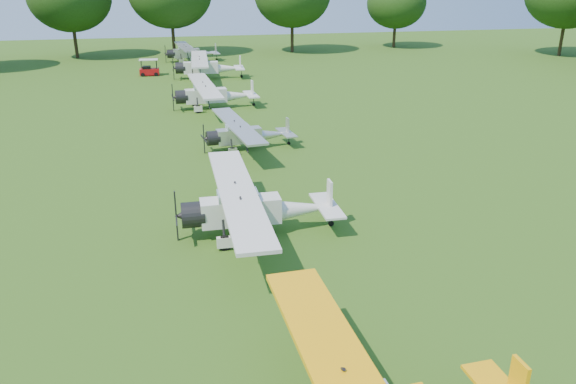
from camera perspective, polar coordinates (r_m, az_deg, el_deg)
name	(u,v)px	position (r m, az deg, el deg)	size (l,w,h in m)	color
ground	(255,222)	(25.73, -3.36, -3.10)	(160.00, 160.00, 0.00)	#325314
tree_belt	(334,40)	(24.48, 4.73, 15.18)	(137.36, 130.27, 14.52)	black
aircraft_3	(253,206)	(24.17, -3.59, -1.39)	(7.14, 11.33, 2.25)	silver
aircraft_4	(246,133)	(36.13, -4.33, 6.03)	(5.97, 9.48, 1.86)	silver
aircraft_5	(212,93)	(47.56, -7.71, 9.93)	(7.09, 11.29, 2.22)	silver
aircraft_6	(206,66)	(61.50, -8.31, 12.60)	(7.55, 12.01, 2.37)	silver
aircraft_7	(190,52)	(73.95, -9.90, 13.88)	(6.81, 10.85, 2.13)	silver
golf_cart	(149,70)	(64.70, -13.94, 11.92)	(2.12, 1.37, 1.76)	#A50B0F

